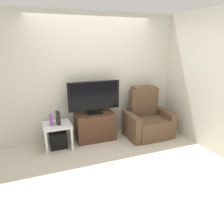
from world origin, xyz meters
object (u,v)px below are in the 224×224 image
(subwoofer_box, at_px, (58,139))
(recliner_armchair, at_px, (147,120))
(side_table, at_px, (57,128))
(tv_stand, at_px, (95,126))
(television, at_px, (94,97))
(book_upright, at_px, (51,120))
(game_console, at_px, (58,118))

(subwoofer_box, bearing_deg, recliner_armchair, -3.98)
(side_table, distance_m, subwoofer_box, 0.25)
(tv_stand, distance_m, subwoofer_box, 0.81)
(television, relative_size, book_upright, 4.95)
(subwoofer_box, xyz_separation_m, book_upright, (-0.10, -0.02, 0.44))
(television, height_order, game_console, television)
(recliner_armchair, bearing_deg, side_table, -175.70)
(recliner_armchair, relative_size, side_table, 2.00)
(television, distance_m, recliner_armchair, 1.30)
(subwoofer_box, distance_m, book_upright, 0.45)
(television, bearing_deg, tv_stand, -90.00)
(television, distance_m, side_table, 0.97)
(television, bearing_deg, game_console, -174.14)
(recliner_armchair, distance_m, game_console, 1.93)
(book_upright, bearing_deg, game_console, 12.53)
(television, height_order, recliner_armchair, television)
(subwoofer_box, relative_size, book_upright, 1.49)
(recliner_armchair, distance_m, subwoofer_box, 1.96)
(recliner_armchair, height_order, book_upright, recliner_armchair)
(side_table, bearing_deg, recliner_armchair, -3.98)
(book_upright, height_order, game_console, game_console)
(television, xyz_separation_m, game_console, (-0.77, -0.08, -0.34))
(recliner_armchair, xyz_separation_m, game_console, (-1.91, 0.15, 0.24))
(tv_stand, relative_size, game_console, 3.45)
(tv_stand, bearing_deg, game_console, -175.52)
(side_table, bearing_deg, television, 6.32)
(side_table, height_order, subwoofer_box, side_table)
(tv_stand, height_order, television, television)
(tv_stand, height_order, game_console, game_console)
(side_table, bearing_deg, book_upright, -168.69)
(recliner_armchair, height_order, subwoofer_box, recliner_armchair)
(recliner_armchair, height_order, side_table, recliner_armchair)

